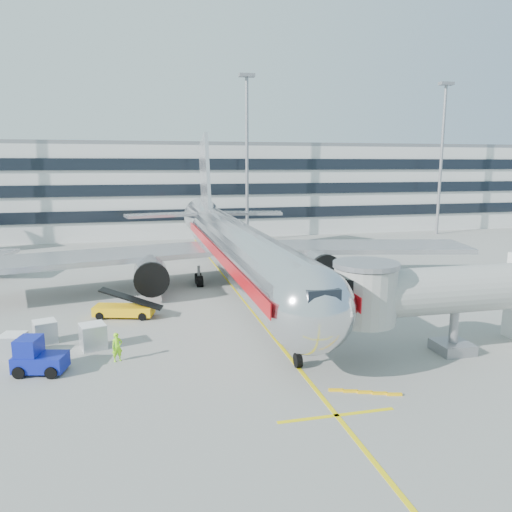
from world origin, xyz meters
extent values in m
plane|color=gray|center=(0.00, 0.00, 0.00)|extent=(180.00, 180.00, 0.00)
cube|color=yellow|center=(0.00, 10.00, 0.01)|extent=(0.25, 70.00, 0.01)
cube|color=yellow|center=(0.00, -14.00, 0.01)|extent=(6.00, 0.25, 0.01)
cylinder|color=silver|center=(0.00, 8.00, 4.20)|extent=(5.00, 36.00, 5.00)
sphere|color=silver|center=(0.00, -10.00, 4.20)|extent=(5.00, 5.00, 5.00)
cone|color=silver|center=(0.00, 31.00, 4.80)|extent=(5.00, 10.00, 5.00)
cube|color=black|center=(0.00, -11.50, 5.33)|extent=(1.80, 1.20, 0.90)
cube|color=#B7B7BC|center=(13.00, 13.50, 3.40)|extent=(24.95, 12.07, 0.50)
cube|color=#B7B7BC|center=(-13.00, 13.50, 3.40)|extent=(24.95, 12.07, 0.50)
cylinder|color=#99999E|center=(8.00, 10.00, 2.20)|extent=(3.00, 4.20, 3.00)
cylinder|color=#99999E|center=(-8.00, 10.00, 2.20)|extent=(3.00, 4.20, 3.00)
cylinder|color=black|center=(8.00, 8.00, 2.20)|extent=(3.10, 0.50, 3.10)
cylinder|color=black|center=(-8.00, 8.00, 2.20)|extent=(3.10, 0.50, 3.10)
cube|color=#B7B7BC|center=(0.00, 31.50, 9.20)|extent=(0.45, 9.39, 13.72)
cube|color=#B7B7BC|center=(5.50, 32.00, 5.40)|extent=(10.41, 4.94, 0.35)
cube|color=#B7B7BC|center=(-5.50, 32.00, 5.40)|extent=(10.41, 4.94, 0.35)
cylinder|color=gray|center=(0.00, -8.00, 0.90)|extent=(0.24, 0.24, 1.80)
cylinder|color=black|center=(0.00, -8.00, 0.45)|extent=(0.35, 0.90, 0.90)
cylinder|color=gray|center=(3.20, 14.00, 1.00)|extent=(0.30, 0.30, 2.00)
cylinder|color=gray|center=(-3.20, 14.00, 1.00)|extent=(0.30, 0.30, 2.00)
cube|color=#B00C12|center=(2.52, 8.00, 4.50)|extent=(0.06, 38.00, 0.90)
cube|color=#B00C12|center=(-2.52, 8.00, 4.50)|extent=(0.06, 38.00, 0.90)
cylinder|color=#A8A8A3|center=(10.50, -8.00, 4.20)|extent=(13.00, 3.00, 3.00)
cylinder|color=#A8A8A3|center=(4.20, -8.00, 4.20)|extent=(3.80, 3.80, 3.40)
cylinder|color=gray|center=(4.20, -8.00, 6.10)|extent=(4.00, 4.00, 0.30)
cube|color=black|center=(2.90, -8.00, 4.20)|extent=(1.40, 2.60, 2.60)
cylinder|color=gray|center=(10.50, -8.00, 1.60)|extent=(0.56, 0.56, 3.20)
cube|color=gray|center=(10.50, -8.00, 0.35)|extent=(2.20, 2.20, 0.70)
cylinder|color=black|center=(9.60, -8.00, 0.35)|extent=(0.35, 0.70, 0.70)
cylinder|color=black|center=(11.40, -8.00, 0.35)|extent=(0.35, 0.70, 0.70)
cube|color=silver|center=(0.00, 58.00, 7.50)|extent=(150.00, 24.00, 15.00)
cube|color=black|center=(0.00, 45.90, 4.00)|extent=(150.00, 0.30, 1.80)
cube|color=black|center=(0.00, 45.90, 8.00)|extent=(150.00, 0.30, 1.80)
cube|color=black|center=(0.00, 45.90, 12.00)|extent=(150.00, 0.30, 1.80)
cube|color=gray|center=(0.00, 58.00, 15.30)|extent=(150.00, 24.00, 0.60)
cylinder|color=gray|center=(8.00, 42.00, 12.50)|extent=(0.50, 0.50, 25.00)
cube|color=gray|center=(8.00, 42.00, 25.20)|extent=(2.40, 1.20, 0.50)
cylinder|color=gray|center=(42.00, 42.00, 12.50)|extent=(0.50, 0.50, 25.00)
cube|color=gray|center=(42.00, 42.00, 25.20)|extent=(2.40, 1.20, 0.50)
cube|color=#FFB90A|center=(-10.34, 4.75, 0.58)|extent=(4.93, 2.91, 0.74)
cube|color=black|center=(-10.34, 4.75, 1.53)|extent=(5.01, 2.47, 1.62)
cylinder|color=black|center=(-11.76, 5.93, 0.32)|extent=(0.69, 0.46, 0.63)
cylinder|color=black|center=(-12.17, 4.51, 0.32)|extent=(0.69, 0.46, 0.63)
cylinder|color=black|center=(-8.51, 4.99, 0.32)|extent=(0.69, 0.46, 0.63)
cylinder|color=black|center=(-8.92, 3.57, 0.32)|extent=(0.69, 0.46, 0.63)
cube|color=#0D1A92|center=(-14.83, -5.25, 0.67)|extent=(3.19, 2.29, 0.92)
cube|color=#0D1A92|center=(-15.43, -5.10, 1.59)|extent=(1.57, 1.79, 1.13)
cube|color=black|center=(-15.43, -5.10, 1.95)|extent=(1.42, 1.57, 0.10)
cylinder|color=black|center=(-15.55, -4.28, 0.36)|extent=(0.77, 0.47, 0.72)
cylinder|color=black|center=(-15.92, -5.78, 0.36)|extent=(0.77, 0.47, 0.72)
cylinder|color=black|center=(-13.75, -4.73, 0.36)|extent=(0.77, 0.47, 0.72)
cylinder|color=black|center=(-14.12, -6.22, 0.36)|extent=(0.77, 0.47, 0.72)
cube|color=#B7BABF|center=(-15.44, 0.15, 0.74)|extent=(1.80, 1.80, 1.47)
cube|color=white|center=(-15.44, 0.15, 1.49)|extent=(1.80, 1.80, 0.06)
cube|color=#B7BABF|center=(-12.17, -1.76, 0.80)|extent=(1.92, 1.92, 1.60)
cube|color=white|center=(-12.17, -1.76, 1.62)|extent=(1.92, 1.92, 0.06)
cube|color=#B7BABF|center=(-16.95, -2.22, 0.73)|extent=(1.70, 1.70, 1.47)
cube|color=white|center=(-16.95, -2.22, 1.48)|extent=(1.70, 1.70, 0.05)
imported|color=#94FC1A|center=(-10.54, -4.47, 0.91)|extent=(0.77, 0.63, 1.82)
camera|label=1|loc=(-9.04, -34.84, 12.00)|focal=35.00mm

